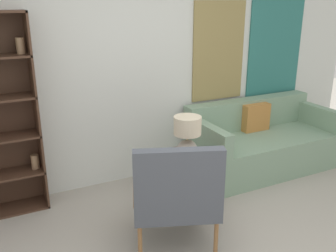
{
  "coord_description": "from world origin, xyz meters",
  "views": [
    {
      "loc": [
        -1.44,
        -1.79,
        2.01
      ],
      "look_at": [
        0.01,
        1.12,
        0.9
      ],
      "focal_mm": 40.0,
      "sensor_mm": 36.0,
      "label": 1
    }
  ],
  "objects_px": {
    "couch": "(261,143)",
    "table_lamp": "(187,135)",
    "armchair": "(177,193)",
    "side_table": "(186,162)"
  },
  "relations": [
    {
      "from": "couch",
      "to": "side_table",
      "type": "distance_m",
      "value": 1.37
    },
    {
      "from": "armchair",
      "to": "table_lamp",
      "type": "distance_m",
      "value": 0.75
    },
    {
      "from": "armchair",
      "to": "side_table",
      "type": "relative_size",
      "value": 1.6
    },
    {
      "from": "armchair",
      "to": "couch",
      "type": "relative_size",
      "value": 0.53
    },
    {
      "from": "armchair",
      "to": "side_table",
      "type": "distance_m",
      "value": 0.74
    },
    {
      "from": "couch",
      "to": "side_table",
      "type": "height_order",
      "value": "couch"
    },
    {
      "from": "couch",
      "to": "table_lamp",
      "type": "distance_m",
      "value": 1.45
    },
    {
      "from": "couch",
      "to": "armchair",
      "type": "bearing_deg",
      "value": -149.63
    },
    {
      "from": "side_table",
      "to": "table_lamp",
      "type": "distance_m",
      "value": 0.3
    },
    {
      "from": "table_lamp",
      "to": "couch",
      "type": "bearing_deg",
      "value": 18.42
    }
  ]
}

